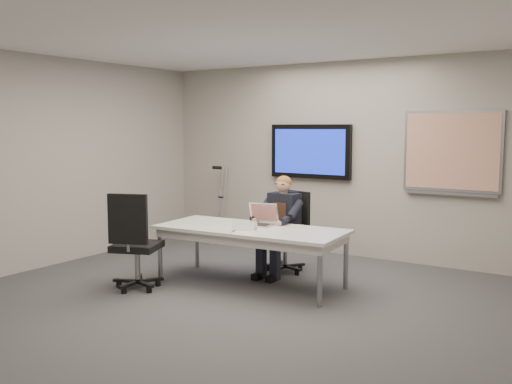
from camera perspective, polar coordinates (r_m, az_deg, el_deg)
The scene contains 14 objects.
floor at distance 6.05m, azimuth -3.69°, elevation -11.43°, with size 6.00×6.00×0.02m, color #3C3C3E.
ceiling at distance 5.83m, azimuth -3.89°, elevation 15.77°, with size 6.00×6.00×0.02m, color white.
wall_back at distance 8.36m, azimuth 8.65°, elevation 3.28°, with size 6.00×0.02×2.80m, color #AAA399.
wall_left at distance 7.94m, azimuth -21.42°, elevation 2.73°, with size 0.02×6.00×2.80m, color #AAA399.
conference_table at distance 6.71m, azimuth -0.53°, elevation -4.24°, with size 2.29×1.09×0.69m.
tv_display at distance 8.53m, azimuth 5.45°, elevation 4.06°, with size 1.30×0.09×0.80m.
whiteboard at distance 7.81m, azimuth 19.00°, elevation 3.73°, with size 1.25×0.08×1.10m.
office_chair_far at distance 7.40m, azimuth 3.20°, elevation -5.48°, with size 0.61×0.61×1.04m.
office_chair_near at distance 6.71m, azimuth -11.95°, elevation -6.61°, with size 0.70×0.70×1.13m.
seated_person at distance 7.17m, azimuth 2.17°, elevation -4.39°, with size 0.40×0.69×1.25m.
crutch at distance 9.31m, azimuth -3.47°, elevation -1.07°, with size 0.17×0.30×1.27m, color #ABADB3, non-canonical shape.
laptop at distance 6.87m, azimuth 0.36°, elevation -2.78°, with size 0.40×0.39×0.26m.
name_tent at distance 6.52m, azimuth -1.15°, elevation -3.37°, with size 0.27×0.08×0.11m, color white, non-canonical shape.
pen at distance 6.45m, azimuth -2.28°, elevation -3.93°, with size 0.01×0.01×0.13m, color black.
Camera 1 is at (3.45, -4.60, 1.86)m, focal length 40.00 mm.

